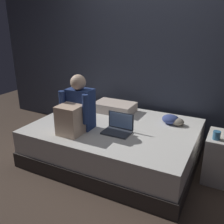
{
  "coord_description": "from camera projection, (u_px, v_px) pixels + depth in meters",
  "views": [
    {
      "loc": [
        1.08,
        -2.26,
        1.68
      ],
      "look_at": [
        -0.14,
        0.1,
        0.71
      ],
      "focal_mm": 39.99,
      "sensor_mm": 36.0,
      "label": 1
    }
  ],
  "objects": [
    {
      "name": "mug",
      "position": [
        217.0,
        135.0,
        2.58
      ],
      "size": [
        0.08,
        0.08,
        0.09
      ],
      "primitive_type": "cylinder",
      "color": "teal",
      "rests_on": "nightstand"
    },
    {
      "name": "clothes_pile",
      "position": [
        173.0,
        120.0,
        3.12
      ],
      "size": [
        0.28,
        0.18,
        0.12
      ],
      "color": "gray",
      "rests_on": "bed"
    },
    {
      "name": "laptop",
      "position": [
        118.0,
        128.0,
        2.9
      ],
      "size": [
        0.32,
        0.23,
        0.22
      ],
      "color": "#333842",
      "rests_on": "bed"
    },
    {
      "name": "person_sitting",
      "position": [
        76.0,
        110.0,
        2.89
      ],
      "size": [
        0.39,
        0.44,
        0.66
      ],
      "color": "navy",
      "rests_on": "bed"
    },
    {
      "name": "ground_plane",
      "position": [
        118.0,
        173.0,
        2.93
      ],
      "size": [
        8.0,
        8.0,
        0.0
      ],
      "primitive_type": "plane",
      "color": "#47382D"
    },
    {
      "name": "bed",
      "position": [
        115.0,
        142.0,
        3.19
      ],
      "size": [
        2.0,
        1.5,
        0.46
      ],
      "color": "#332D2B",
      "rests_on": "ground_plane"
    },
    {
      "name": "wall_back",
      "position": [
        157.0,
        47.0,
        3.47
      ],
      "size": [
        5.6,
        0.1,
        2.7
      ],
      "primitive_type": "cube",
      "color": "#383D4C",
      "rests_on": "ground_plane"
    },
    {
      "name": "pillow",
      "position": [
        115.0,
        107.0,
        3.56
      ],
      "size": [
        0.56,
        0.36,
        0.13
      ],
      "primitive_type": "cube",
      "color": "beige",
      "rests_on": "bed"
    }
  ]
}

